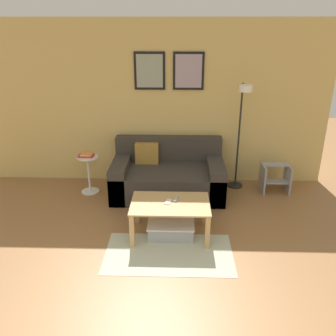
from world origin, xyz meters
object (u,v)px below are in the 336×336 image
at_px(coffee_table, 170,209).
at_px(book_stack, 87,155).
at_px(couch, 168,176).
at_px(floor_lamp, 242,121).
at_px(storage_bin, 171,229).
at_px(side_table, 89,171).
at_px(cell_phone, 168,202).
at_px(step_stool, 275,177).
at_px(remote_control, 176,199).

xyz_separation_m(coffee_table, book_stack, (-1.29, 1.18, 0.26)).
relative_size(couch, floor_lamp, 1.01).
xyz_separation_m(couch, storage_bin, (0.08, -1.24, -0.18)).
height_order(couch, side_table, couch).
relative_size(coffee_table, storage_bin, 1.66).
relative_size(storage_bin, floor_lamp, 0.35).
relative_size(cell_phone, step_stool, 0.33).
bearing_deg(couch, coffee_table, -86.83).
height_order(couch, book_stack, couch).
relative_size(storage_bin, cell_phone, 4.11).
xyz_separation_m(storage_bin, floor_lamp, (1.02, 1.36, 1.04)).
xyz_separation_m(side_table, book_stack, (-0.01, 0.00, 0.27)).
bearing_deg(book_stack, step_stool, 2.71).
relative_size(couch, side_table, 2.83).
bearing_deg(cell_phone, step_stool, 52.46).
height_order(book_stack, cell_phone, book_stack).
distance_m(storage_bin, side_table, 1.79).
xyz_separation_m(coffee_table, step_stool, (1.62, 1.32, -0.14)).
height_order(storage_bin, remote_control, remote_control).
relative_size(book_stack, cell_phone, 1.69).
distance_m(coffee_table, step_stool, 2.09).
distance_m(couch, coffee_table, 1.21).
relative_size(coffee_table, side_table, 1.62).
relative_size(coffee_table, step_stool, 2.25).
height_order(coffee_table, remote_control, remote_control).
xyz_separation_m(storage_bin, side_table, (-1.30, 1.21, 0.26)).
xyz_separation_m(couch, side_table, (-1.22, -0.03, 0.08)).
height_order(couch, storage_bin, couch).
bearing_deg(storage_bin, side_table, 136.96).
bearing_deg(floor_lamp, coffee_table, -127.77).
bearing_deg(remote_control, step_stool, 51.79).
bearing_deg(floor_lamp, remote_control, -127.91).
height_order(coffee_table, side_table, side_table).
relative_size(side_table, step_stool, 1.40).
bearing_deg(step_stool, side_table, -177.25).
height_order(side_table, step_stool, side_table).
bearing_deg(book_stack, remote_control, -38.42).
distance_m(couch, storage_bin, 1.26).
height_order(floor_lamp, book_stack, floor_lamp).
bearing_deg(coffee_table, step_stool, 39.13).
distance_m(side_table, book_stack, 0.27).
relative_size(side_table, cell_phone, 4.24).
bearing_deg(side_table, floor_lamp, 3.64).
xyz_separation_m(floor_lamp, remote_control, (-0.96, -1.23, -0.67)).
bearing_deg(step_stool, remote_control, -141.75).
bearing_deg(floor_lamp, book_stack, -176.41).
relative_size(side_table, book_stack, 2.50).
bearing_deg(remote_control, cell_phone, -128.71).
relative_size(floor_lamp, side_table, 2.81).
bearing_deg(cell_phone, book_stack, 151.91).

